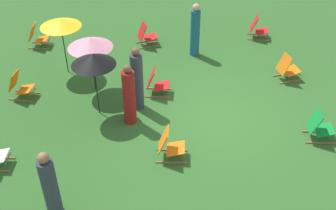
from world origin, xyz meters
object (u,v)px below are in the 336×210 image
Objects in this scene: deckchair_4 at (38,36)px; umbrella_2 at (60,23)px; deckchair_1 at (146,35)px; person_3 at (195,31)px; deckchair_2 at (287,69)px; umbrella_1 at (93,59)px; umbrella_0 at (90,43)px; deckchair_0 at (170,145)px; person_1 at (137,80)px; person_2 at (129,96)px; deckchair_9 at (20,86)px; deckchair_10 at (319,127)px; person_0 at (50,186)px; deckchair_5 at (156,83)px; deckchair_7 at (258,28)px.

deckchair_4 is 2.53m from umbrella_2.
deckchair_1 is 0.47× the size of person_3.
deckchair_2 is 5.98m from umbrella_1.
umbrella_0 is (-0.06, 5.86, 1.18)m from deckchair_2.
deckchair_1 is 3.29m from umbrella_2.
person_1 is at bearing 25.11° from deckchair_0.
deckchair_1 is 0.48× the size of person_2.
deckchair_9 and deckchair_10 have the same top height.
umbrella_2 is at bearing 41.37° from deckchair_0.
person_1 is (3.59, -1.86, 0.09)m from person_0.
deckchair_5 is 2.67m from person_3.
umbrella_1 reaches higher than deckchair_4.
deckchair_2 is 0.46× the size of person_3.
deckchair_9 is 0.51× the size of umbrella_0.
umbrella_1 reaches higher than person_2.
deckchair_7 is 0.45× the size of umbrella_1.
deckchair_5 is (-3.01, -0.16, 0.00)m from deckchair_1.
umbrella_2 is (1.05, 0.92, 0.15)m from umbrella_0.
deckchair_1 and deckchair_9 have the same top height.
person_2 is (-1.25, 0.78, 0.46)m from deckchair_5.
person_1 is at bearing 12.34° from person_2.
deckchair_9 is 1.03× the size of deckchair_10.
deckchair_1 is at bearing -21.19° from umbrella_1.
person_0 is at bearing 159.17° from deckchair_5.
deckchair_4 and deckchair_7 have the same top height.
deckchair_1 is at bearing 166.47° from person_3.
person_2 reaches higher than person_0.
deckchair_7 is (0.20, -4.00, 0.00)m from deckchair_1.
person_0 is at bearing 63.48° from person_1.
person_2 reaches higher than deckchair_7.
deckchair_4 is at bearing 33.36° from umbrella_2.
umbrella_0 is (-2.83, 5.65, 1.18)m from deckchair_7.
person_0 is (-4.65, 6.46, 0.42)m from deckchair_2.
umbrella_0 is at bearing -55.65° from person_0.
deckchair_0 is at bearing -167.96° from deckchair_5.
person_3 reaches higher than deckchair_2.
deckchair_0 is at bearing -145.43° from umbrella_2.
umbrella_2 is (-1.80, -1.19, 1.33)m from deckchair_4.
umbrella_2 is 1.09× the size of person_0.
deckchair_0 and deckchair_9 have the same top height.
umbrella_2 reaches higher than deckchair_4.
deckchair_9 is at bearing 66.80° from umbrella_1.
deckchair_4 is at bearing -48.11° from person_1.
umbrella_0 is 1.74m from person_1.
person_3 is (2.03, -5.35, 0.50)m from deckchair_9.
umbrella_1 reaches higher than umbrella_0.
deckchair_1 is 4.93m from deckchair_2.
deckchair_10 is (-5.60, -7.89, 0.00)m from deckchair_4.
person_2 is at bearing -117.76° from umbrella_1.
deckchair_9 is 3.50m from person_1.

